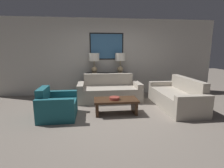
% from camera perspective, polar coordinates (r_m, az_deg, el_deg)
% --- Properties ---
extents(ground_plane, '(20.00, 20.00, 0.00)m').
position_cam_1_polar(ground_plane, '(4.22, 1.21, -10.98)').
color(ground_plane, slate).
extents(back_wall, '(7.93, 0.12, 2.65)m').
position_cam_1_polar(back_wall, '(6.32, -1.79, 8.82)').
color(back_wall, beige).
rests_on(back_wall, ground_plane).
extents(console_table, '(1.47, 0.39, 0.79)m').
position_cam_1_polar(console_table, '(6.16, -1.52, -0.04)').
color(console_table, black).
rests_on(console_table, ground_plane).
extents(table_lamp_left, '(0.36, 0.36, 0.69)m').
position_cam_1_polar(table_lamp_left, '(6.02, -5.88, 7.82)').
color(table_lamp_left, tan).
rests_on(table_lamp_left, console_table).
extents(table_lamp_right, '(0.36, 0.36, 0.69)m').
position_cam_1_polar(table_lamp_right, '(6.11, 2.70, 7.91)').
color(table_lamp_right, tan).
rests_on(table_lamp_right, console_table).
extents(couch_by_back_wall, '(1.95, 0.88, 0.82)m').
position_cam_1_polar(couch_by_back_wall, '(5.53, -0.89, -2.51)').
color(couch_by_back_wall, '#ADA393').
rests_on(couch_by_back_wall, ground_plane).
extents(couch_by_side, '(0.88, 1.95, 0.82)m').
position_cam_1_polar(couch_by_side, '(5.20, 20.29, -4.13)').
color(couch_by_side, '#ADA393').
rests_on(couch_by_side, ground_plane).
extents(coffee_table, '(1.08, 0.56, 0.38)m').
position_cam_1_polar(coffee_table, '(4.40, 1.28, -6.20)').
color(coffee_table, '#3D2616').
rests_on(coffee_table, ground_plane).
extents(decorative_bowl, '(0.25, 0.25, 0.07)m').
position_cam_1_polar(decorative_bowl, '(4.31, 0.74, -4.69)').
color(decorative_bowl, '#93382D').
rests_on(decorative_bowl, coffee_table).
extents(armchair_near_back_wall, '(0.83, 0.91, 0.72)m').
position_cam_1_polar(armchair_near_back_wall, '(4.38, -17.58, -7.05)').
color(armchair_near_back_wall, '#1E5B66').
rests_on(armchair_near_back_wall, ground_plane).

